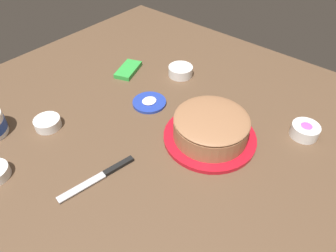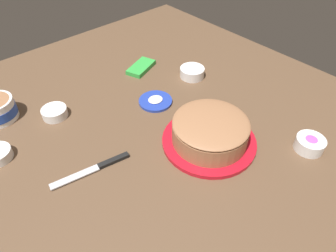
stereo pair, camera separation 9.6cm
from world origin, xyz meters
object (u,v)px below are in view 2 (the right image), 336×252
(sprinkle_bowl_pink, at_px, (192,72))
(candy_box_lower, at_px, (141,67))
(frosted_cake, at_px, (210,132))
(frosting_tub_lid, at_px, (155,101))
(sprinkle_bowl_green, at_px, (55,112))
(sprinkle_bowl_rainbow, at_px, (310,143))
(spreading_knife, at_px, (98,167))

(sprinkle_bowl_pink, height_order, candy_box_lower, sprinkle_bowl_pink)
(frosted_cake, relative_size, frosting_tub_lid, 2.42)
(sprinkle_bowl_green, height_order, sprinkle_bowl_rainbow, sprinkle_bowl_rainbow)
(frosted_cake, bearing_deg, sprinkle_bowl_pink, 52.89)
(frosted_cake, distance_m, sprinkle_bowl_rainbow, 0.31)
(frosted_cake, height_order, sprinkle_bowl_green, frosted_cake)
(frosting_tub_lid, relative_size, sprinkle_bowl_green, 1.42)
(frosted_cake, bearing_deg, sprinkle_bowl_green, 124.27)
(sprinkle_bowl_green, distance_m, candy_box_lower, 0.41)
(candy_box_lower, bearing_deg, sprinkle_bowl_green, 164.95)
(sprinkle_bowl_green, bearing_deg, spreading_knife, -93.02)
(frosted_cake, bearing_deg, spreading_knife, 155.75)
(frosting_tub_lid, xyz_separation_m, sprinkle_bowl_green, (-0.31, 0.17, 0.01))
(frosting_tub_lid, distance_m, spreading_knife, 0.35)
(sprinkle_bowl_green, distance_m, sprinkle_bowl_rainbow, 0.84)
(sprinkle_bowl_green, height_order, candy_box_lower, sprinkle_bowl_green)
(frosting_tub_lid, height_order, sprinkle_bowl_pink, sprinkle_bowl_pink)
(spreading_knife, xyz_separation_m, sprinkle_bowl_rainbow, (0.53, -0.37, 0.02))
(sprinkle_bowl_rainbow, bearing_deg, spreading_knife, 145.21)
(sprinkle_bowl_pink, bearing_deg, candy_box_lower, 123.47)
(frosting_tub_lid, relative_size, sprinkle_bowl_rainbow, 1.39)
(sprinkle_bowl_green, relative_size, sprinkle_bowl_pink, 0.88)
(sprinkle_bowl_green, relative_size, candy_box_lower, 0.64)
(frosting_tub_lid, distance_m, sprinkle_bowl_rainbow, 0.53)
(frosted_cake, distance_m, sprinkle_bowl_green, 0.54)
(spreading_knife, xyz_separation_m, sprinkle_bowl_pink, (0.54, 0.16, 0.01))
(frosting_tub_lid, bearing_deg, frosted_cake, -91.50)
(spreading_knife, bearing_deg, sprinkle_bowl_pink, 16.17)
(sprinkle_bowl_pink, bearing_deg, sprinkle_bowl_green, 165.02)
(frosted_cake, xyz_separation_m, spreading_knife, (-0.32, 0.14, -0.04))
(sprinkle_bowl_green, relative_size, sprinkle_bowl_rainbow, 0.98)
(frosted_cake, height_order, frosting_tub_lid, frosted_cake)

